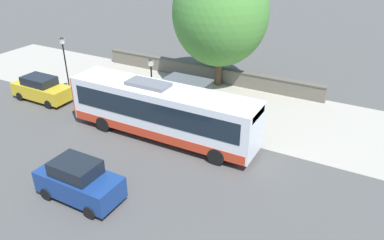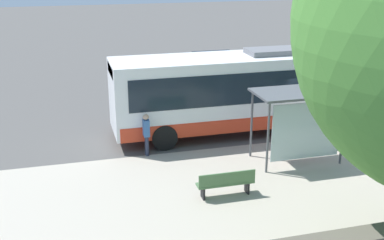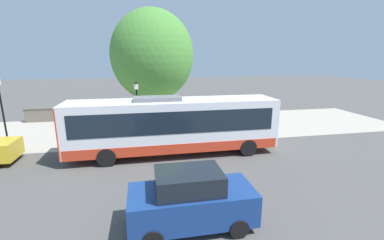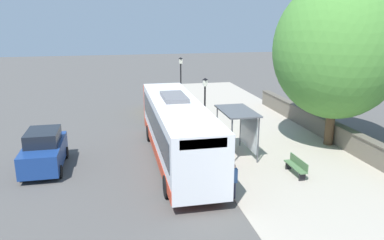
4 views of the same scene
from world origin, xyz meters
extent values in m
plane|color=#514F4C|center=(0.00, 0.00, 0.00)|extent=(120.00, 120.00, 0.00)
cube|color=#ADA393|center=(-4.50, 0.00, 0.01)|extent=(9.00, 44.00, 0.02)
cube|color=#6B6356|center=(-8.55, 0.00, 0.60)|extent=(0.50, 20.00, 1.19)
cube|color=#5B5449|center=(-8.55, 0.00, 1.23)|extent=(0.60, 20.00, 0.08)
cube|color=white|center=(1.61, 2.08, 1.86)|extent=(2.50, 12.12, 2.83)
cube|color=black|center=(1.61, 2.08, 2.23)|extent=(2.54, 11.15, 1.24)
cube|color=red|center=(1.61, 2.08, 0.73)|extent=(2.54, 11.88, 0.57)
cube|color=red|center=(1.61, -3.95, 1.86)|extent=(2.54, 0.06, 2.71)
cube|color=black|center=(1.61, 8.10, 2.99)|extent=(1.87, 0.08, 0.40)
cube|color=slate|center=(1.61, 1.18, 3.39)|extent=(1.25, 2.67, 0.22)
cylinder|color=black|center=(0.45, 6.33, 0.50)|extent=(0.30, 1.00, 1.00)
cylinder|color=black|center=(2.78, 6.33, 0.50)|extent=(0.30, 1.00, 1.00)
cylinder|color=black|center=(0.45, -1.67, 0.50)|extent=(0.30, 1.00, 1.00)
cylinder|color=black|center=(2.78, -1.67, 0.50)|extent=(0.30, 1.00, 1.00)
cylinder|color=#515459|center=(-1.08, 0.50, 1.28)|extent=(0.08, 0.08, 2.55)
cylinder|color=#515459|center=(-1.08, 3.37, 1.28)|extent=(0.08, 0.08, 2.55)
cylinder|color=#515459|center=(-2.56, 0.50, 1.28)|extent=(0.08, 0.08, 2.55)
cylinder|color=#515459|center=(-2.56, 3.37, 1.28)|extent=(0.08, 0.08, 2.55)
cube|color=#515459|center=(-1.82, 1.93, 2.59)|extent=(1.78, 3.17, 0.08)
cube|color=silver|center=(-2.54, 1.93, 1.40)|extent=(0.03, 2.58, 2.04)
cylinder|color=#2D3347|center=(-0.03, 7.08, 0.39)|extent=(0.12, 0.12, 0.78)
cylinder|color=#2D3347|center=(0.13, 7.08, 0.39)|extent=(0.12, 0.12, 0.78)
cube|color=#38609E|center=(0.05, 7.08, 1.10)|extent=(0.34, 0.22, 0.63)
sphere|color=tan|center=(0.05, 7.08, 1.52)|extent=(0.22, 0.22, 0.22)
cube|color=#4C7247|center=(-3.80, 5.30, 0.45)|extent=(0.40, 1.82, 0.06)
cube|color=#4C7247|center=(-3.97, 5.30, 0.68)|extent=(0.04, 1.82, 0.40)
cube|color=black|center=(-3.80, 4.57, 0.23)|extent=(0.32, 0.06, 0.45)
cube|color=black|center=(-3.80, 6.02, 0.23)|extent=(0.32, 0.06, 0.45)
cylinder|color=black|center=(-0.44, -0.01, 0.08)|extent=(0.24, 0.24, 0.16)
cylinder|color=black|center=(-0.44, -0.01, 1.85)|extent=(0.10, 0.10, 3.71)
cube|color=silver|center=(-0.44, -0.01, 3.88)|extent=(0.24, 0.24, 0.35)
pyramid|color=black|center=(-0.44, -0.01, 4.13)|extent=(0.28, 0.28, 0.14)
cylinder|color=black|center=(-0.38, -7.74, 0.08)|extent=(0.24, 0.24, 0.16)
cylinder|color=black|center=(-0.38, -7.74, 2.07)|extent=(0.10, 0.10, 4.14)
cylinder|color=brown|center=(-8.00, 1.40, 1.90)|extent=(0.55, 0.55, 3.80)
ellipsoid|color=#4C8C38|center=(-8.00, 1.40, 5.85)|extent=(7.43, 7.43, 8.18)
cylinder|color=black|center=(0.37, -7.39, 0.32)|extent=(0.22, 0.64, 0.64)
cube|color=navy|center=(8.54, 1.83, 0.82)|extent=(1.85, 4.21, 1.09)
cube|color=black|center=(8.54, 1.73, 1.70)|extent=(1.58, 2.19, 0.68)
cylinder|color=black|center=(7.67, 3.20, 0.32)|extent=(0.22, 0.64, 0.64)
cylinder|color=black|center=(9.42, 3.20, 0.32)|extent=(0.22, 0.64, 0.64)
cylinder|color=black|center=(7.67, 0.46, 0.32)|extent=(0.22, 0.64, 0.64)
cylinder|color=black|center=(9.42, 0.46, 0.32)|extent=(0.22, 0.64, 0.64)
camera|label=1|loc=(18.65, 13.45, 11.72)|focal=35.00mm
camera|label=2|loc=(-16.54, 9.82, 7.14)|focal=45.00mm
camera|label=3|loc=(16.18, 0.35, 5.66)|focal=24.00mm
camera|label=4|loc=(4.82, 21.18, 7.62)|focal=35.00mm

